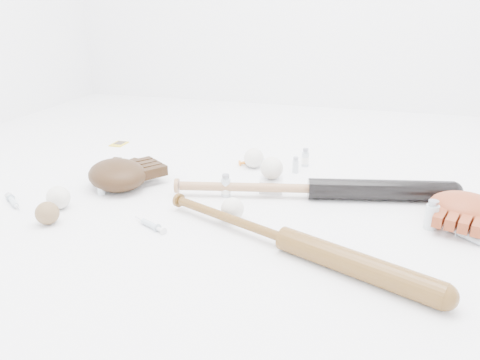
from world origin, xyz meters
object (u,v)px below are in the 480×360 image
(glove_dark, at_px, (117,174))
(pedestal, at_px, (271,185))
(bat_wood, at_px, (285,239))
(bat_dark, at_px, (311,189))

(glove_dark, xyz_separation_m, pedestal, (0.53, 0.12, -0.03))
(bat_wood, bearing_deg, glove_dark, -179.45)
(bat_wood, relative_size, glove_dark, 3.12)
(bat_wood, height_order, glove_dark, glove_dark)
(bat_dark, distance_m, glove_dark, 0.68)
(bat_dark, distance_m, bat_wood, 0.36)
(bat_dark, height_order, bat_wood, bat_dark)
(bat_dark, xyz_separation_m, bat_wood, (-0.02, -0.36, -0.00))
(glove_dark, height_order, pedestal, glove_dark)
(bat_dark, distance_m, pedestal, 0.15)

